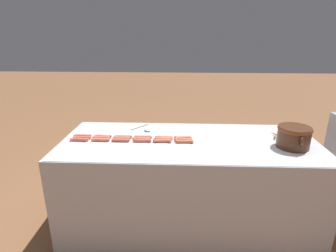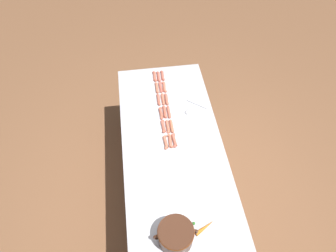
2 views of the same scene
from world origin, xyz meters
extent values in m
plane|color=brown|center=(0.00, 0.00, 0.00)|extent=(20.00, 20.00, 0.00)
cube|color=#BCBCC1|center=(0.00, 0.00, 0.43)|extent=(0.88, 2.10, 0.85)
cube|color=silver|center=(0.00, 0.00, 0.85)|extent=(0.86, 2.06, 0.00)
cylinder|color=#CA6551|center=(-0.02, -0.90, 0.87)|extent=(0.03, 0.13, 0.03)
sphere|color=#CA6551|center=(-0.02, -0.96, 0.87)|extent=(0.03, 0.03, 0.03)
sphere|color=#CA6551|center=(-0.03, -0.84, 0.87)|extent=(0.03, 0.03, 0.03)
cylinder|color=#D87155|center=(-0.02, -0.73, 0.87)|extent=(0.04, 0.13, 0.03)
sphere|color=#D87155|center=(-0.01, -0.79, 0.87)|extent=(0.03, 0.03, 0.03)
sphere|color=#D87155|center=(-0.02, -0.66, 0.87)|extent=(0.03, 0.03, 0.03)
cylinder|color=#CD6D55|center=(-0.02, -0.55, 0.87)|extent=(0.03, 0.12, 0.03)
sphere|color=#CD6D55|center=(-0.02, -0.61, 0.87)|extent=(0.03, 0.03, 0.03)
sphere|color=#CD6D55|center=(-0.02, -0.49, 0.87)|extent=(0.03, 0.03, 0.03)
cylinder|color=#D16952|center=(-0.02, -0.38, 0.87)|extent=(0.03, 0.12, 0.03)
sphere|color=#D16952|center=(-0.02, -0.45, 0.87)|extent=(0.03, 0.03, 0.03)
sphere|color=#D16952|center=(-0.02, -0.32, 0.87)|extent=(0.03, 0.03, 0.03)
cylinder|color=#D5714F|center=(-0.02, -0.21, 0.87)|extent=(0.03, 0.12, 0.03)
sphere|color=#D5714F|center=(-0.02, -0.27, 0.87)|extent=(0.03, 0.03, 0.03)
sphere|color=#D5714F|center=(-0.02, -0.15, 0.87)|extent=(0.03, 0.03, 0.03)
cylinder|color=#CC6650|center=(-0.02, -0.05, 0.87)|extent=(0.04, 0.13, 0.03)
sphere|color=#CC6650|center=(-0.02, -0.11, 0.87)|extent=(0.03, 0.03, 0.03)
sphere|color=#CC6650|center=(-0.01, 0.01, 0.87)|extent=(0.03, 0.03, 0.03)
cylinder|color=#CE6451|center=(0.02, -0.89, 0.87)|extent=(0.03, 0.13, 0.03)
sphere|color=#CE6451|center=(0.02, -0.95, 0.87)|extent=(0.03, 0.03, 0.03)
sphere|color=#CE6451|center=(0.02, -0.83, 0.87)|extent=(0.03, 0.03, 0.03)
cylinder|color=#D66453|center=(0.02, -0.73, 0.87)|extent=(0.03, 0.12, 0.03)
sphere|color=#D66453|center=(0.02, -0.79, 0.87)|extent=(0.03, 0.03, 0.03)
sphere|color=#D66453|center=(0.02, -0.67, 0.87)|extent=(0.03, 0.03, 0.03)
cylinder|color=#D06F52|center=(0.02, -0.56, 0.87)|extent=(0.03, 0.12, 0.03)
sphere|color=#D06F52|center=(0.01, -0.62, 0.87)|extent=(0.03, 0.03, 0.03)
sphere|color=#D06F52|center=(0.02, -0.50, 0.87)|extent=(0.03, 0.03, 0.03)
cylinder|color=#CD654C|center=(0.02, -0.39, 0.87)|extent=(0.03, 0.13, 0.03)
sphere|color=#CD654C|center=(0.02, -0.45, 0.87)|extent=(0.03, 0.03, 0.03)
sphere|color=#CD654C|center=(0.02, -0.33, 0.87)|extent=(0.03, 0.03, 0.03)
cylinder|color=#D57256|center=(0.02, -0.21, 0.87)|extent=(0.03, 0.13, 0.03)
sphere|color=#D57256|center=(0.01, -0.27, 0.87)|extent=(0.03, 0.03, 0.03)
sphere|color=#D57256|center=(0.02, -0.15, 0.87)|extent=(0.03, 0.03, 0.03)
cylinder|color=#CB6F52|center=(0.02, -0.05, 0.87)|extent=(0.04, 0.13, 0.03)
sphere|color=#CB6F52|center=(0.02, -0.11, 0.87)|extent=(0.03, 0.03, 0.03)
sphere|color=#CB6F52|center=(0.01, 0.01, 0.87)|extent=(0.03, 0.03, 0.03)
cylinder|color=#D7684E|center=(0.06, -0.90, 0.87)|extent=(0.04, 0.13, 0.03)
sphere|color=#D7684E|center=(0.07, -0.96, 0.87)|extent=(0.03, 0.03, 0.03)
sphere|color=#D7684E|center=(0.06, -0.84, 0.87)|extent=(0.03, 0.03, 0.03)
cylinder|color=#D87153|center=(0.06, -0.72, 0.87)|extent=(0.03, 0.12, 0.03)
sphere|color=#D87153|center=(0.06, -0.79, 0.87)|extent=(0.03, 0.03, 0.03)
sphere|color=#D87153|center=(0.06, -0.66, 0.87)|extent=(0.03, 0.03, 0.03)
cylinder|color=#CF654F|center=(0.06, -0.56, 0.87)|extent=(0.03, 0.13, 0.03)
sphere|color=#CF654F|center=(0.06, -0.62, 0.87)|extent=(0.03, 0.03, 0.03)
sphere|color=#CF654F|center=(0.06, -0.50, 0.87)|extent=(0.03, 0.03, 0.03)
cylinder|color=#CC644C|center=(0.06, -0.38, 0.87)|extent=(0.03, 0.13, 0.03)
sphere|color=#CC644C|center=(0.05, -0.44, 0.87)|extent=(0.03, 0.03, 0.03)
sphere|color=#CC644C|center=(0.06, -0.32, 0.87)|extent=(0.03, 0.03, 0.03)
cylinder|color=#D2654F|center=(0.06, -0.22, 0.87)|extent=(0.04, 0.13, 0.03)
sphere|color=#D2654F|center=(0.05, -0.28, 0.87)|extent=(0.03, 0.03, 0.03)
sphere|color=#D2654F|center=(0.06, -0.16, 0.87)|extent=(0.03, 0.03, 0.03)
cylinder|color=#CB6E52|center=(0.06, -0.04, 0.87)|extent=(0.04, 0.13, 0.03)
sphere|color=#CB6E52|center=(0.06, -0.10, 0.87)|extent=(0.03, 0.03, 0.03)
sphere|color=#CB6E52|center=(0.07, 0.02, 0.87)|extent=(0.03, 0.03, 0.03)
cylinder|color=#472616|center=(0.10, 0.80, 0.94)|extent=(0.24, 0.24, 0.17)
torus|color=brown|center=(0.10, 0.80, 1.01)|extent=(0.25, 0.25, 0.03)
torus|color=#472616|center=(-0.02, 0.80, 0.95)|extent=(0.07, 0.02, 0.07)
torus|color=#472616|center=(0.22, 0.80, 0.95)|extent=(0.07, 0.02, 0.07)
cylinder|color=#B7B7BC|center=(-0.30, -0.45, 0.86)|extent=(0.18, 0.15, 0.01)
ellipsoid|color=#B7B7BC|center=(-0.20, -0.37, 0.86)|extent=(0.08, 0.09, 0.02)
cone|color=orange|center=(-0.12, 0.75, 0.87)|extent=(0.17, 0.11, 0.03)
sphere|color=#387F2D|center=(-0.05, 0.71, 0.87)|extent=(0.02, 0.02, 0.02)
camera|label=1|loc=(2.09, -0.08, 1.70)|focal=29.10mm
camera|label=2|loc=(0.25, 1.49, 3.03)|focal=32.44mm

